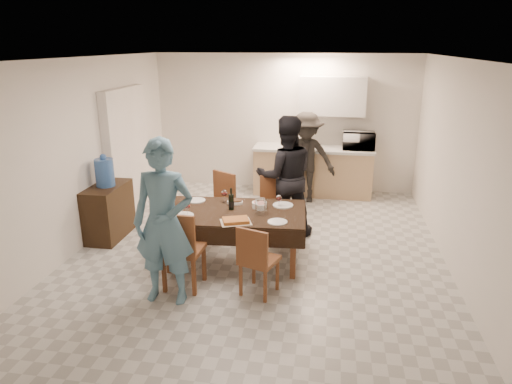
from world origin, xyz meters
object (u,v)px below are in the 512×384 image
at_px(console, 109,212).
at_px(microwave, 359,141).
at_px(savoury_tart, 236,221).
at_px(person_far, 285,176).
at_px(person_near, 164,223).
at_px(person_kitchen, 306,158).
at_px(water_pitcher, 260,206).
at_px(dining_table, 234,213).
at_px(wine_bottle, 231,199).
at_px(water_jug, 105,173).

height_order(console, microwave, microwave).
relative_size(savoury_tart, person_far, 0.20).
bearing_deg(person_near, person_kitchen, 69.47).
relative_size(person_far, person_kitchen, 1.10).
bearing_deg(savoury_tart, water_pitcher, 52.85).
relative_size(dining_table, console, 2.19).
relative_size(dining_table, person_near, 1.02).
bearing_deg(console, wine_bottle, -12.29).
height_order(dining_table, savoury_tart, savoury_tart).
distance_m(dining_table, person_near, 1.21).
bearing_deg(water_pitcher, person_near, -131.99).
relative_size(water_jug, person_near, 0.22).
height_order(water_pitcher, person_far, person_far).
bearing_deg(savoury_tart, dining_table, 104.74).
distance_m(person_near, person_far, 2.37).
xyz_separation_m(console, person_near, (1.46, -1.53, 0.53)).
xyz_separation_m(wine_bottle, person_kitchen, (0.80, 2.54, -0.04)).
xyz_separation_m(dining_table, person_far, (0.55, 1.05, 0.22)).
height_order(person_near, person_far, person_near).
bearing_deg(wine_bottle, microwave, 59.83).
distance_m(savoury_tart, person_kitchen, 3.05).
bearing_deg(dining_table, water_jug, 162.67).
bearing_deg(savoury_tart, console, 157.89).
distance_m(water_jug, person_far, 2.62).
height_order(water_jug, person_kitchen, person_kitchen).
bearing_deg(dining_table, person_near, -121.63).
xyz_separation_m(console, water_jug, (0.00, -0.00, 0.60)).
bearing_deg(savoury_tart, microwave, 65.08).
height_order(console, person_kitchen, person_kitchen).
xyz_separation_m(person_near, person_kitchen, (1.30, 3.64, -0.11)).
xyz_separation_m(dining_table, console, (-2.01, 0.48, -0.28)).
bearing_deg(savoury_tart, person_far, 72.53).
xyz_separation_m(water_jug, water_pitcher, (2.36, -0.53, -0.19)).
distance_m(dining_table, microwave, 3.50).
xyz_separation_m(wine_bottle, savoury_tart, (0.15, -0.43, -0.12)).
bearing_deg(person_far, microwave, -135.11).
xyz_separation_m(person_near, person_far, (1.10, 2.10, -0.03)).
xyz_separation_m(microwave, person_near, (-2.24, -4.09, -0.14)).
height_order(microwave, person_near, person_near).
xyz_separation_m(console, water_pitcher, (2.36, -0.53, 0.41)).
bearing_deg(wine_bottle, water_jug, 167.71).
distance_m(water_jug, savoury_tart, 2.29).
distance_m(water_jug, water_pitcher, 2.42).
height_order(dining_table, water_pitcher, water_pitcher).
distance_m(console, water_pitcher, 2.45).
height_order(water_pitcher, microwave, microwave).
height_order(console, water_pitcher, water_pitcher).
distance_m(dining_table, person_far, 1.21).
bearing_deg(water_pitcher, microwave, 66.57).
bearing_deg(console, person_kitchen, 37.46).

